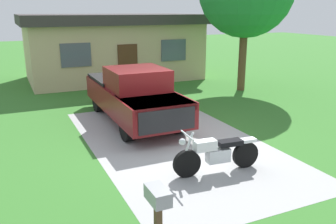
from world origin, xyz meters
name	(u,v)px	position (x,y,z in m)	size (l,w,h in m)	color
ground_plane	(175,142)	(0.00, 0.00, 0.00)	(80.00, 80.00, 0.00)	#347029
driveway_pad	(175,142)	(0.00, 0.00, 0.00)	(4.71, 8.51, 0.01)	#A0A0A0
motorcycle	(217,153)	(0.04, -2.18, 0.47)	(2.21, 0.70, 1.09)	black
pickup_truck	(133,94)	(-0.36, 2.57, 0.95)	(2.02, 5.63, 1.90)	black
mailbox	(158,206)	(-2.46, -4.54, 0.98)	(0.26, 0.48, 1.26)	#4C3823
neighbor_house	(113,46)	(1.33, 10.69, 1.79)	(9.60, 5.60, 3.50)	tan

